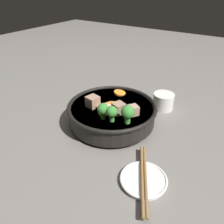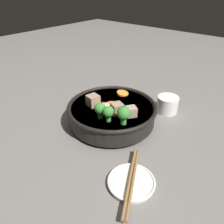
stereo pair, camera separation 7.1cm
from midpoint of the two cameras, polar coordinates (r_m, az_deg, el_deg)
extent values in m
plane|color=slate|center=(0.73, 2.77, -2.94)|extent=(3.00, 3.00, 0.00)
cylinder|color=black|center=(0.73, 2.78, -2.61)|extent=(0.15, 0.15, 0.01)
cylinder|color=black|center=(0.71, 2.85, -0.46)|extent=(0.28, 0.28, 0.05)
torus|color=black|center=(0.70, 2.91, 1.44)|extent=(0.29, 0.29, 0.01)
cylinder|color=brown|center=(0.70, 2.88, 0.38)|extent=(0.26, 0.26, 0.03)
cylinder|color=orange|center=(0.69, 2.91, 1.62)|extent=(0.07, 0.07, 0.01)
cylinder|color=orange|center=(0.66, 0.81, -0.20)|extent=(0.05, 0.05, 0.01)
cylinder|color=orange|center=(0.77, 5.42, 4.80)|extent=(0.05, 0.05, 0.01)
cylinder|color=green|center=(0.61, 6.33, -2.28)|extent=(0.02, 0.02, 0.02)
sphere|color=#388433|center=(0.60, 6.47, -0.34)|extent=(0.04, 0.04, 0.04)
cylinder|color=green|center=(0.63, 0.10, -0.83)|extent=(0.02, 0.02, 0.02)
sphere|color=#388433|center=(0.62, 0.10, 0.88)|extent=(0.03, 0.03, 0.03)
cylinder|color=green|center=(0.62, 2.30, -1.68)|extent=(0.01, 0.01, 0.02)
sphere|color=#388433|center=(0.61, 2.35, -0.01)|extent=(0.03, 0.03, 0.03)
cube|color=tan|center=(0.65, 8.17, 0.05)|extent=(0.04, 0.04, 0.03)
cube|color=#9E7F66|center=(0.65, 4.43, 0.81)|extent=(0.04, 0.04, 0.03)
cube|color=#9E7F66|center=(0.69, -2.08, 2.93)|extent=(0.04, 0.04, 0.04)
ellipsoid|color=#EA9E84|center=(0.68, 0.75, 1.57)|extent=(0.05, 0.05, 0.02)
cylinder|color=white|center=(0.54, 8.96, -17.94)|extent=(0.11, 0.11, 0.01)
torus|color=white|center=(0.54, 9.01, -17.59)|extent=(0.11, 0.11, 0.01)
cylinder|color=white|center=(0.81, 16.71, 1.88)|extent=(0.08, 0.08, 0.06)
cylinder|color=brown|center=(0.80, 16.90, 2.95)|extent=(0.06, 0.06, 0.00)
cylinder|color=olive|center=(0.54, 8.63, -17.09)|extent=(0.19, 0.10, 0.01)
cylinder|color=olive|center=(0.54, 9.52, -17.19)|extent=(0.19, 0.10, 0.01)
camera|label=1|loc=(0.04, -87.14, 1.78)|focal=35.00mm
camera|label=2|loc=(0.04, 92.86, -1.78)|focal=35.00mm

